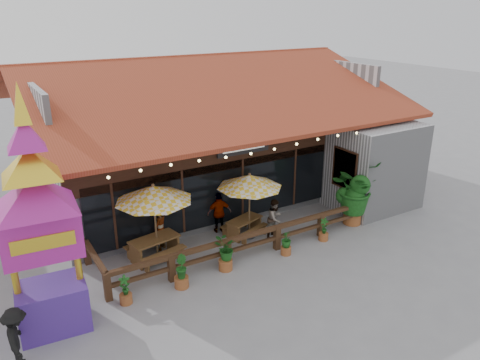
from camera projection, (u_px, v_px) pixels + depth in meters
ground at (280, 240)px, 17.23m from camera, size 100.00×100.00×0.00m
restaurant_building at (204, 140)px, 21.90m from camera, size 15.50×14.73×6.09m
patio_railing at (230, 243)px, 15.72m from camera, size 10.00×2.60×0.92m
umbrella_left at (153, 194)px, 15.12m from camera, size 2.68×2.68×2.74m
umbrella_right at (250, 181)px, 16.70m from camera, size 3.05×3.05×2.53m
picnic_table_left at (155, 245)px, 15.74m from camera, size 1.87×1.69×0.79m
picnic_table_right at (244, 224)px, 17.44m from camera, size 1.68×1.56×0.67m
thai_sign_tower at (36, 199)px, 11.27m from camera, size 2.79×2.79×7.02m
tropical_plant at (355, 189)px, 18.05m from camera, size 2.34×2.22×2.55m
diner_a at (161, 229)px, 16.33m from camera, size 0.66×0.63×1.53m
diner_b at (275, 218)px, 17.23m from camera, size 0.89×0.82×1.49m
diner_c at (219, 213)px, 17.59m from camera, size 0.99×0.59×1.59m
pedestrian at (17, 338)px, 10.95m from camera, size 0.67×1.06×1.56m
planter_a at (125, 292)px, 13.42m from camera, size 0.37×0.37×0.90m
planter_b at (181, 273)px, 14.16m from camera, size 0.44×0.44×1.08m
planter_c at (225, 252)px, 15.07m from camera, size 0.84×0.78×1.12m
planter_d at (286, 243)px, 16.08m from camera, size 0.46×0.46×0.89m
planter_e at (324, 231)px, 17.08m from camera, size 0.36×0.37×0.87m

